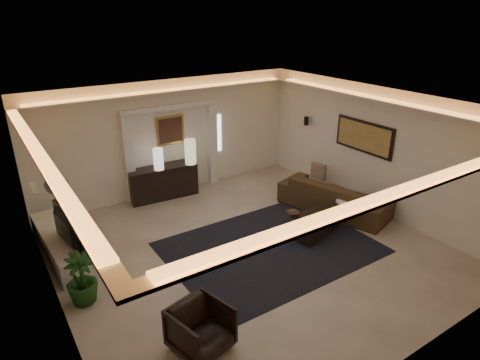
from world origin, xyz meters
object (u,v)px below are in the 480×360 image
sofa (334,196)px  coffee_table (313,225)px  console (163,182)px  armchair (201,329)px

sofa → coffee_table: bearing=98.3°
console → armchair: size_ratio=2.24×
coffee_table → armchair: (-3.55, -1.55, 0.14)m
sofa → armchair: bearing=97.3°
sofa → armchair: sofa is taller
armchair → sofa: bearing=10.0°
coffee_table → armchair: size_ratio=1.46×
sofa → coffee_table: size_ratio=2.32×
coffee_table → console: bearing=104.0°
console → armchair: console is taller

